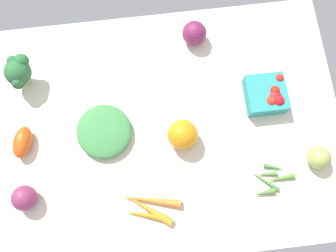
{
  "coord_description": "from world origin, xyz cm",
  "views": [
    {
      "loc": [
        3.15,
        26.69,
        110.61
      ],
      "look_at": [
        0.0,
        0.0,
        4.0
      ],
      "focal_mm": 39.95,
      "sensor_mm": 36.0,
      "label": 1
    }
  ],
  "objects": [
    {
      "name": "heirloom_tomato_orange",
      "position": [
        -3.78,
        3.61,
        6.4
      ],
      "size": [
        8.8,
        8.8,
        8.8
      ],
      "primitive_type": "sphere",
      "color": "orange",
      "rests_on": "tablecloth"
    },
    {
      "name": "red_onion_near_basket",
      "position": [
        41.99,
        16.16,
        5.52
      ],
      "size": [
        7.04,
        7.04,
        7.04
      ],
      "primitive_type": "sphere",
      "color": "#842E56",
      "rests_on": "tablecloth"
    },
    {
      "name": "red_onion_center",
      "position": [
        -11.5,
        -28.02,
        5.75
      ],
      "size": [
        7.5,
        7.5,
        7.5
      ],
      "primitive_type": "sphere",
      "color": "#73224C",
      "rests_on": "tablecloth"
    },
    {
      "name": "roma_tomato",
      "position": [
        42.53,
        -0.19,
        4.54
      ],
      "size": [
        7.26,
        10.37,
        5.08
      ],
      "primitive_type": "ellipsoid",
      "rotation": [
        0.0,
        0.0,
        4.46
      ],
      "color": "#D34E15",
      "rests_on": "tablecloth"
    },
    {
      "name": "tablecloth",
      "position": [
        0.0,
        0.0,
        1.0
      ],
      "size": [
        104.0,
        76.0,
        2.0
      ],
      "primitive_type": "cube",
      "color": "beige",
      "rests_on": "ground"
    },
    {
      "name": "leafy_greens_clump",
      "position": [
        18.86,
        -0.59,
        4.0
      ],
      "size": [
        21.72,
        21.91,
        4.01
      ],
      "primitive_type": "ellipsoid",
      "rotation": [
        0.0,
        0.0,
        5.17
      ],
      "color": "#3E8646",
      "rests_on": "tablecloth"
    },
    {
      "name": "heirloom_tomato_green",
      "position": [
        -41.63,
        14.61,
        5.32
      ],
      "size": [
        6.63,
        6.63,
        6.63
      ],
      "primitive_type": "sphere",
      "color": "#9BA852",
      "rests_on": "tablecloth"
    },
    {
      "name": "okra_pile",
      "position": [
        -27.28,
        19.18,
        2.78
      ],
      "size": [
        12.99,
        9.55,
        1.87
      ],
      "color": "#58863C",
      "rests_on": "tablecloth"
    },
    {
      "name": "broccoli_head",
      "position": [
        41.7,
        -20.13,
        8.69
      ],
      "size": [
        7.76,
        9.69,
        10.63
      ],
      "color": "#A6BC86",
      "rests_on": "tablecloth"
    },
    {
      "name": "berry_basket",
      "position": [
        -30.48,
        -5.85,
        4.97
      ],
      "size": [
        11.66,
        11.66,
        6.57
      ],
      "color": "teal",
      "rests_on": "tablecloth"
    },
    {
      "name": "carrot_bunch",
      "position": [
        8.51,
        22.28,
        3.13
      ],
      "size": [
        17.97,
        11.44,
        2.38
      ],
      "color": "orange",
      "rests_on": "tablecloth"
    }
  ]
}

